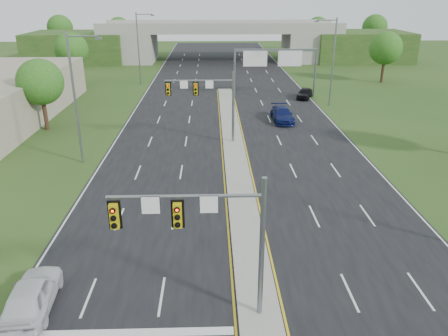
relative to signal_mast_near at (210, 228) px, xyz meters
name	(u,v)px	position (x,y,z in m)	size (l,w,h in m)	color
ground	(259,315)	(2.26, 0.07, -4.73)	(240.00, 240.00, 0.00)	#244518
road	(229,116)	(2.26, 35.07, -4.72)	(24.00, 160.00, 0.02)	black
median	(234,148)	(2.26, 23.07, -4.63)	(2.00, 54.00, 0.16)	gray
lane_markings	(226,131)	(1.66, 28.99, -4.70)	(23.72, 160.00, 0.01)	gold
signal_mast_near	(210,228)	(0.00, 0.00, 0.00)	(6.62, 0.60, 7.00)	slate
signal_mast_far	(210,96)	(0.00, 25.00, 0.00)	(6.62, 0.60, 7.00)	slate
sign_gantry	(274,60)	(8.95, 44.99, 0.51)	(11.58, 0.44, 6.67)	slate
overpass	(220,44)	(2.26, 80.07, -1.17)	(80.00, 14.00, 8.10)	gray
lightpole_l_mid	(77,94)	(-11.03, 20.07, 1.38)	(2.85, 0.25, 11.00)	slate
lightpole_l_far	(139,45)	(-11.03, 55.07, 1.38)	(2.85, 0.25, 11.00)	slate
lightpole_r_far	(332,58)	(15.56, 40.07, 1.38)	(2.85, 0.25, 11.00)	slate
tree_l_near	(40,82)	(-17.74, 30.07, 0.45)	(4.80, 4.80, 7.60)	#382316
tree_l_mid	(71,49)	(-21.74, 55.07, 0.78)	(5.20, 5.20, 8.12)	#382316
tree_r_mid	(386,48)	(28.26, 55.07, 0.78)	(5.20, 5.20, 8.12)	#382316
tree_back_a	(60,28)	(-35.74, 94.07, 1.11)	(6.00, 6.00, 8.85)	#382316
tree_back_b	(119,29)	(-21.74, 94.07, 0.78)	(5.60, 5.60, 8.32)	#382316
tree_back_c	(318,29)	(26.26, 94.07, 0.78)	(5.60, 5.60, 8.32)	#382316
tree_back_d	(375,27)	(40.26, 94.07, 1.11)	(6.00, 6.00, 8.85)	#382316
car_white	(31,295)	(-8.38, 0.77, -3.88)	(1.96, 4.87, 1.66)	silver
car_far_b	(282,115)	(8.33, 32.52, -3.92)	(2.21, 5.43, 1.58)	#0C154A
car_far_c	(305,93)	(13.26, 44.06, -3.99)	(1.70, 4.23, 1.44)	black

